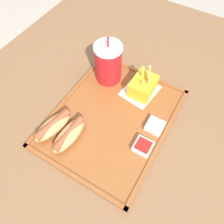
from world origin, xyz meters
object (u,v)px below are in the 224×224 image
at_px(soda_cup, 108,63).
at_px(hot_dog_far, 53,126).
at_px(sauce_cup_mayo, 155,126).
at_px(fries_carton, 143,86).
at_px(sauce_cup_ketchup, 143,146).
at_px(hot_dog_near, 69,135).

relative_size(soda_cup, hot_dog_far, 1.26).
bearing_deg(sauce_cup_mayo, fries_carton, 42.34).
distance_m(fries_carton, sauce_cup_ketchup, 0.21).
height_order(hot_dog_far, sauce_cup_mayo, hot_dog_far).
xyz_separation_m(fries_carton, sauce_cup_ketchup, (-0.18, -0.09, -0.02)).
bearing_deg(sauce_cup_ketchup, sauce_cup_mayo, -1.38).
height_order(fries_carton, sauce_cup_ketchup, fries_carton).
bearing_deg(hot_dog_near, sauce_cup_ketchup, -67.73).
bearing_deg(sauce_cup_ketchup, hot_dog_near, 112.27).
height_order(sauce_cup_mayo, sauce_cup_ketchup, same).
bearing_deg(soda_cup, sauce_cup_mayo, -114.26).
height_order(hot_dog_near, sauce_cup_mayo, hot_dog_near).
relative_size(hot_dog_near, sauce_cup_ketchup, 2.61).
distance_m(hot_dog_far, fries_carton, 0.31).
xyz_separation_m(hot_dog_far, fries_carton, (0.27, -0.17, 0.01)).
relative_size(soda_cup, sauce_cup_mayo, 3.40).
distance_m(soda_cup, sauce_cup_mayo, 0.26).
relative_size(soda_cup, fries_carton, 1.61).
bearing_deg(hot_dog_far, hot_dog_near, -90.00).
bearing_deg(sauce_cup_ketchup, soda_cup, 51.16).
bearing_deg(fries_carton, soda_cup, 90.69).
distance_m(hot_dog_near, fries_carton, 0.29).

